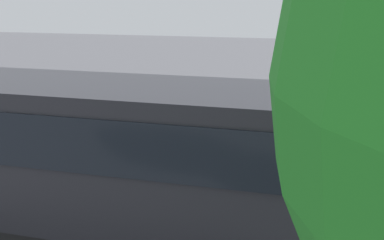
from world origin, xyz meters
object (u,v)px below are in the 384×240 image
at_px(spectator_left, 227,148).
at_px(spectator_far_right, 96,139).
at_px(parked_motorcycle_silver, 179,174).
at_px(tour_bus, 164,166).
at_px(spectator_far_left, 273,155).
at_px(stunt_motorcycle, 166,110).
at_px(spectator_right, 141,143).
at_px(traffic_cone, 234,116).
at_px(spectator_centre, 188,143).

relative_size(spectator_left, spectator_far_right, 0.98).
relative_size(spectator_left, parked_motorcycle_silver, 0.84).
xyz_separation_m(tour_bus, spectator_far_left, (-1.94, -2.95, -0.66)).
distance_m(parked_motorcycle_silver, stunt_motorcycle, 6.00).
xyz_separation_m(spectator_right, spectator_far_right, (1.28, 0.15, 0.05)).
distance_m(tour_bus, parked_motorcycle_silver, 2.60).
bearing_deg(spectator_far_right, stunt_motorcycle, -94.91).
distance_m(spectator_far_right, traffic_cone, 6.69).
bearing_deg(spectator_left, spectator_centre, -2.55).
distance_m(spectator_right, stunt_motorcycle, 5.00).
distance_m(tour_bus, spectator_right, 3.48).
height_order(spectator_far_left, traffic_cone, spectator_far_left).
distance_m(parked_motorcycle_silver, traffic_cone, 6.50).
height_order(tour_bus, spectator_centre, tour_bus).
relative_size(spectator_left, traffic_cone, 2.73).
bearing_deg(tour_bus, spectator_right, -61.05).
relative_size(tour_bus, parked_motorcycle_silver, 5.26).
relative_size(spectator_centre, spectator_right, 1.03).
bearing_deg(parked_motorcycle_silver, spectator_far_left, -164.22).
bearing_deg(traffic_cone, tour_bus, 89.81).
bearing_deg(stunt_motorcycle, tour_bus, 107.53).
bearing_deg(tour_bus, traffic_cone, -90.19).
bearing_deg(spectator_left, stunt_motorcycle, -55.95).
distance_m(spectator_right, spectator_far_right, 1.29).
relative_size(spectator_far_right, traffic_cone, 2.79).
bearing_deg(spectator_left, parked_motorcycle_silver, 36.87).
bearing_deg(parked_motorcycle_silver, spectator_right, -27.81).
height_order(spectator_centre, traffic_cone, spectator_centre).
bearing_deg(spectator_far_right, spectator_centre, -172.75).
relative_size(spectator_left, stunt_motorcycle, 0.84).
bearing_deg(spectator_centre, spectator_far_right, 7.25).
bearing_deg(spectator_right, spectator_far_right, 6.78).
xyz_separation_m(spectator_centre, traffic_cone, (-0.38, -5.62, -0.73)).
bearing_deg(traffic_cone, stunt_motorcycle, 19.44).
bearing_deg(spectator_far_left, tour_bus, 56.69).
bearing_deg(parked_motorcycle_silver, tour_bus, 98.66).
distance_m(tour_bus, stunt_motorcycle, 8.35).
distance_m(tour_bus, spectator_far_left, 3.59).
relative_size(spectator_centre, spectator_far_right, 0.99).
relative_size(spectator_centre, stunt_motorcycle, 0.86).
distance_m(spectator_far_left, spectator_left, 1.22).
distance_m(spectator_far_left, spectator_far_right, 4.87).
bearing_deg(spectator_centre, parked_motorcycle_silver, 90.12).
bearing_deg(spectator_far_left, spectator_centre, -5.39).
relative_size(tour_bus, spectator_far_left, 6.50).
distance_m(spectator_far_left, traffic_cone, 6.18).
xyz_separation_m(spectator_far_left, traffic_cone, (1.91, -5.84, -0.68)).
bearing_deg(parked_motorcycle_silver, stunt_motorcycle, -69.04).
height_order(spectator_far_left, spectator_left, spectator_left).
bearing_deg(spectator_far_right, spectator_far_left, -178.69).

